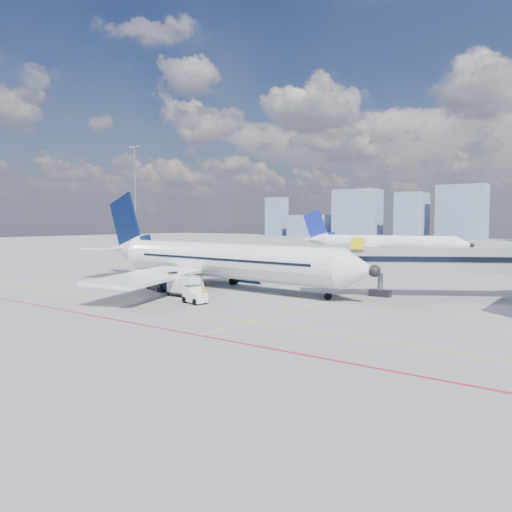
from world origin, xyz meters
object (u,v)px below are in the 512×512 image
Objects in this scene: main_aircraft at (213,260)px; ramp_worker at (204,293)px; cargo_dolly at (183,286)px; belt_loader at (160,285)px; baggage_tug at (194,295)px; second_aircraft at (381,244)px.

ramp_worker is at bearing -49.92° from main_aircraft.
cargo_dolly is 0.62× the size of belt_loader.
cargo_dolly reaches higher than baggage_tug.
cargo_dolly is 2.54× the size of ramp_worker.
second_aircraft is 13.11× the size of baggage_tug.
ramp_worker is (6.59, -8.82, -2.45)m from main_aircraft.
ramp_worker is (-0.20, 1.61, -0.07)m from baggage_tug.
second_aircraft is at bearing 109.65° from baggage_tug.
ramp_worker is (3.82, -0.91, -0.38)m from cargo_dolly.
belt_loader is (-1.35, -61.13, -2.57)m from second_aircraft.
cargo_dolly is 5.83m from belt_loader.
baggage_tug is 0.71× the size of cargo_dolly.
belt_loader is at bearing 93.97° from ramp_worker.
second_aircraft is at bearing 94.80° from main_aircraft.
second_aircraft is (-1.42, 54.95, 0.01)m from main_aircraft.
baggage_tug is at bearing -53.62° from main_aircraft.
second_aircraft is 61.20m from belt_loader.
ramp_worker is at bearing -10.16° from cargo_dolly.
second_aircraft reaches higher than cargo_dolly.
main_aircraft is 15.83× the size of baggage_tug.
main_aircraft reaches higher than ramp_worker.
baggage_tug is (8.21, -65.38, -2.40)m from second_aircraft.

